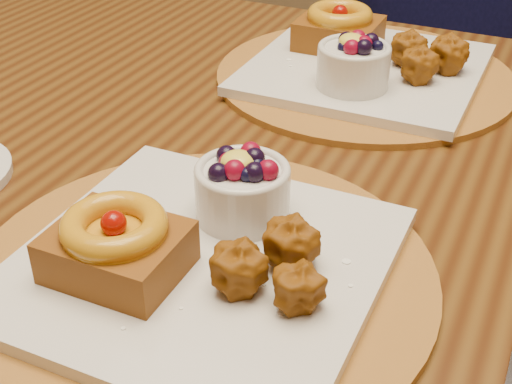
% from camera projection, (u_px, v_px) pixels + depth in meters
% --- Properties ---
extents(dining_table, '(1.60, 0.90, 0.76)m').
position_uv_depth(dining_table, '(299.00, 216.00, 0.79)').
color(dining_table, '#3A1C0A').
rests_on(dining_table, ground).
extents(place_setting_near, '(0.38, 0.38, 0.08)m').
position_uv_depth(place_setting_near, '(201.00, 252.00, 0.57)').
color(place_setting_near, brown).
rests_on(place_setting_near, dining_table).
extents(place_setting_far, '(0.38, 0.38, 0.08)m').
position_uv_depth(place_setting_far, '(363.00, 63.00, 0.90)').
color(place_setting_far, brown).
rests_on(place_setting_far, dining_table).
extents(chair_far, '(0.53, 0.53, 1.00)m').
position_uv_depth(chair_far, '(436.00, 24.00, 1.68)').
color(chair_far, black).
rests_on(chair_far, ground).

